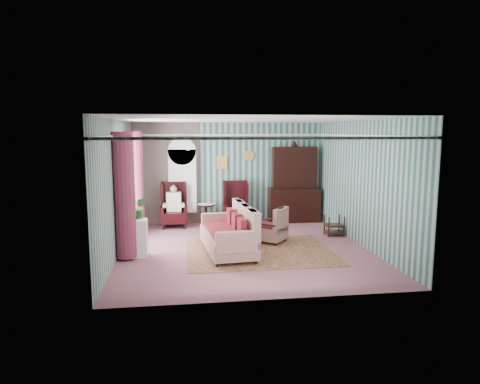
{
  "coord_description": "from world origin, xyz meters",
  "views": [
    {
      "loc": [
        -1.39,
        -9.36,
        2.66
      ],
      "look_at": [
        -0.0,
        0.6,
        1.22
      ],
      "focal_mm": 32.0,
      "sensor_mm": 36.0,
      "label": 1
    }
  ],
  "objects": [
    {
      "name": "floral_armchair",
      "position": [
        0.73,
        0.49,
        0.47
      ],
      "size": [
        1.01,
        1.0,
        0.93
      ],
      "primitive_type": "cube",
      "rotation": [
        0.0,
        0.0,
        0.88
      ],
      "color": "#B7AC8E",
      "rests_on": "floor"
    },
    {
      "name": "sofa",
      "position": [
        -0.4,
        -0.28,
        0.52
      ],
      "size": [
        1.22,
        2.21,
        1.05
      ],
      "primitive_type": "cube",
      "rotation": [
        0.0,
        0.0,
        1.66
      ],
      "color": "beige",
      "rests_on": "floor"
    },
    {
      "name": "potted_plant_a",
      "position": [
        -2.48,
        -0.44,
        1.01
      ],
      "size": [
        0.45,
        0.42,
        0.41
      ],
      "primitive_type": "imported",
      "rotation": [
        0.0,
        0.0,
        -0.3
      ],
      "color": "#234816",
      "rests_on": "plant_stand"
    },
    {
      "name": "seated_woman",
      "position": [
        -1.6,
        2.45,
        0.59
      ],
      "size": [
        0.44,
        0.4,
        1.18
      ],
      "primitive_type": null,
      "color": "white",
      "rests_on": "floor"
    },
    {
      "name": "room_shell",
      "position": [
        -0.62,
        0.18,
        2.01
      ],
      "size": [
        5.53,
        6.02,
        2.91
      ],
      "color": "#325C5B",
      "rests_on": "ground"
    },
    {
      "name": "potted_plant_b",
      "position": [
        -2.27,
        -0.16,
        1.02
      ],
      "size": [
        0.26,
        0.21,
        0.45
      ],
      "primitive_type": "imported",
      "rotation": [
        0.0,
        0.0,
        -0.06
      ],
      "color": "#174B1C",
      "rests_on": "plant_stand"
    },
    {
      "name": "plant_stand",
      "position": [
        -2.4,
        -0.3,
        0.4
      ],
      "size": [
        0.55,
        0.35,
        0.8
      ],
      "primitive_type": "cube",
      "color": "silver",
      "rests_on": "floor"
    },
    {
      "name": "potted_plant_c",
      "position": [
        -2.44,
        -0.2,
        1.01
      ],
      "size": [
        0.31,
        0.31,
        0.42
      ],
      "primitive_type": "imported",
      "rotation": [
        0.0,
        0.0,
        0.38
      ],
      "color": "#2A571B",
      "rests_on": "plant_stand"
    },
    {
      "name": "bookcase",
      "position": [
        -1.35,
        2.84,
        1.12
      ],
      "size": [
        0.8,
        0.28,
        2.24
      ],
      "primitive_type": "cube",
      "color": "white",
      "rests_on": "floor"
    },
    {
      "name": "wingback_right",
      "position": [
        0.15,
        2.45,
        0.62
      ],
      "size": [
        0.76,
        0.8,
        1.25
      ],
      "primitive_type": "cube",
      "color": "black",
      "rests_on": "floor"
    },
    {
      "name": "coffee_table",
      "position": [
        -0.35,
        0.17,
        0.2
      ],
      "size": [
        0.81,
        0.52,
        0.4
      ],
      "primitive_type": "cube",
      "rotation": [
        0.0,
        0.0,
        0.01
      ],
      "color": "black",
      "rests_on": "floor"
    },
    {
      "name": "wingback_left",
      "position": [
        -1.6,
        2.45,
        0.62
      ],
      "size": [
        0.76,
        0.8,
        1.25
      ],
      "primitive_type": "cube",
      "color": "black",
      "rests_on": "floor"
    },
    {
      "name": "rug",
      "position": [
        0.3,
        -0.3,
        0.01
      ],
      "size": [
        3.2,
        2.6,
        0.01
      ],
      "primitive_type": "cube",
      "color": "#4C2219",
      "rests_on": "floor"
    },
    {
      "name": "nest_table",
      "position": [
        2.47,
        0.9,
        0.27
      ],
      "size": [
        0.45,
        0.38,
        0.54
      ],
      "primitive_type": "cube",
      "color": "black",
      "rests_on": "floor"
    },
    {
      "name": "dresser_hutch",
      "position": [
        1.9,
        2.72,
        1.18
      ],
      "size": [
        1.5,
        0.56,
        2.36
      ],
      "primitive_type": "cube",
      "color": "black",
      "rests_on": "floor"
    },
    {
      "name": "round_side_table",
      "position": [
        -0.7,
        2.6,
        0.3
      ],
      "size": [
        0.5,
        0.5,
        0.6
      ],
      "primitive_type": "cylinder",
      "color": "black",
      "rests_on": "floor"
    },
    {
      "name": "floor",
      "position": [
        0.0,
        0.0,
        0.0
      ],
      "size": [
        6.0,
        6.0,
        0.0
      ],
      "primitive_type": "plane",
      "color": "#91545E",
      "rests_on": "ground"
    }
  ]
}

